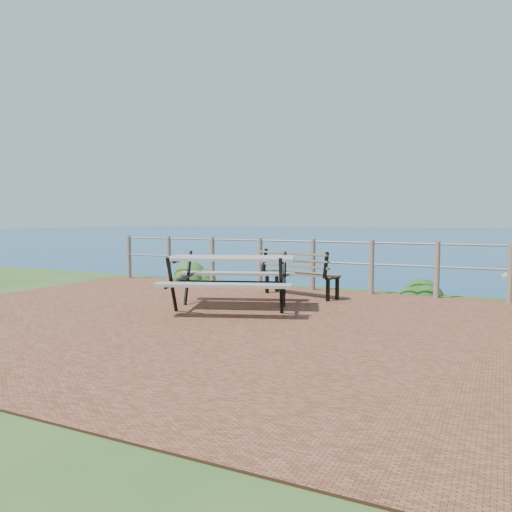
% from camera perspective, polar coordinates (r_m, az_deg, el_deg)
% --- Properties ---
extents(ground, '(10.00, 7.00, 0.12)m').
position_cam_1_polar(ground, '(6.87, -3.13, -7.58)').
color(ground, brown).
rests_on(ground, ground).
extents(ocean, '(1200.00, 1200.00, 0.00)m').
position_cam_1_polar(ocean, '(205.89, 25.47, 3.46)').
color(ocean, '#136174').
rests_on(ocean, ground).
extents(safety_railing, '(9.40, 0.10, 1.00)m').
position_cam_1_polar(safety_railing, '(9.82, 6.52, -0.66)').
color(safety_railing, '#6B5B4C').
rests_on(safety_railing, ground).
extents(picnic_table, '(2.07, 1.58, 0.81)m').
position_cam_1_polar(picnic_table, '(7.70, -2.86, -2.41)').
color(picnic_table, gray).
rests_on(picnic_table, ground).
extents(park_bench, '(1.53, 0.78, 0.84)m').
position_cam_1_polar(park_bench, '(9.01, 5.14, -1.20)').
color(park_bench, brown).
rests_on(park_bench, ground).
extents(shrub_lip_west, '(0.86, 0.86, 0.63)m').
position_cam_1_polar(shrub_lip_west, '(12.10, -6.75, -2.46)').
color(shrub_lip_west, '#2A5921').
rests_on(shrub_lip_west, ground).
extents(shrub_lip_east, '(0.69, 0.69, 0.40)m').
position_cam_1_polar(shrub_lip_east, '(9.86, 18.56, -4.19)').
color(shrub_lip_east, '#153F13').
rests_on(shrub_lip_east, ground).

